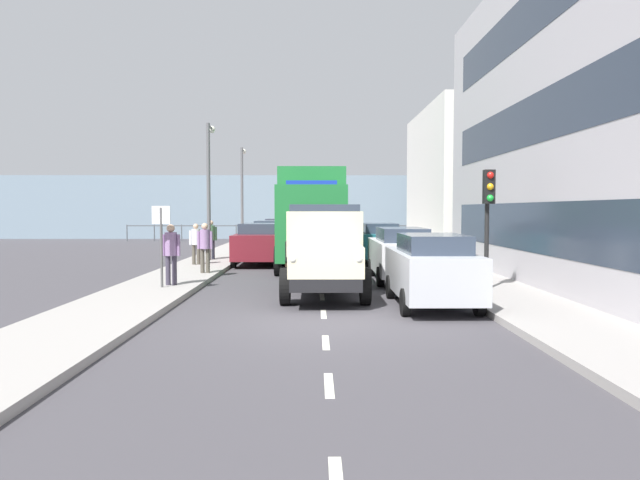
{
  "coord_description": "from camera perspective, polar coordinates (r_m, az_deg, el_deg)",
  "views": [
    {
      "loc": [
        0.18,
        11.77,
        2.3
      ],
      "look_at": [
        0.0,
        -10.83,
        1.12
      ],
      "focal_mm": 32.81,
      "sensor_mm": 36.0,
      "label": 1
    }
  ],
  "objects": [
    {
      "name": "sea_horizon",
      "position": [
        46.43,
        -0.22,
        3.23
      ],
      "size": [
        80.0,
        0.8,
        5.0
      ],
      "primitive_type": "cube",
      "color": "gray",
      "rests_on": "ground_plane"
    },
    {
      "name": "pedestrian_couple_a",
      "position": [
        17.14,
        -14.33,
        -0.88
      ],
      "size": [
        0.53,
        0.34,
        1.73
      ],
      "color": "#383342",
      "rests_on": "sidewalk_right"
    },
    {
      "name": "traffic_light_near",
      "position": [
        16.17,
        16.09,
        3.49
      ],
      "size": [
        0.28,
        0.41,
        3.2
      ],
      "color": "black",
      "rests_on": "sidewalk_left"
    },
    {
      "name": "ground_plane",
      "position": [
        23.21,
        -0.0,
        -2.7
      ],
      "size": [
        80.0,
        80.0,
        0.0
      ],
      "primitive_type": "plane",
      "color": "#423F44"
    },
    {
      "name": "street_sign",
      "position": [
        16.68,
        -15.22,
        0.77
      ],
      "size": [
        0.5,
        0.07,
        2.25
      ],
      "color": "#4C4C4C",
      "rests_on": "sidewalk_right"
    },
    {
      "name": "sidewalk_left",
      "position": [
        23.71,
        11.43,
        -2.46
      ],
      "size": [
        2.36,
        40.68,
        0.15
      ],
      "primitive_type": "cube",
      "color": "#9E9993",
      "rests_on": "ground_plane"
    },
    {
      "name": "pedestrian_in_dark_coat",
      "position": [
        25.83,
        -10.59,
        0.36
      ],
      "size": [
        0.53,
        0.34,
        1.68
      ],
      "color": "black",
      "rests_on": "sidewalk_right"
    },
    {
      "name": "car_red_oppositeside_2",
      "position": [
        36.97,
        -4.14,
        0.79
      ],
      "size": [
        1.84,
        3.93,
        1.72
      ],
      "color": "#B21E1E",
      "rests_on": "ground_plane"
    },
    {
      "name": "road_centreline_markings",
      "position": [
        22.13,
        0.02,
        -2.97
      ],
      "size": [
        0.12,
        35.74,
        0.01
      ],
      "color": "silver",
      "rests_on": "ground_plane"
    },
    {
      "name": "car_grey_oppositeside_1",
      "position": [
        30.54,
        -4.92,
        0.34
      ],
      "size": [
        1.87,
        4.39,
        1.72
      ],
      "color": "slate",
      "rests_on": "ground_plane"
    },
    {
      "name": "car_white_kerbside_1",
      "position": [
        18.93,
        7.88,
        -1.29
      ],
      "size": [
        1.8,
        4.46,
        1.72
      ],
      "color": "white",
      "rests_on": "ground_plane"
    },
    {
      "name": "building_far_block",
      "position": [
        34.74,
        16.67,
        5.59
      ],
      "size": [
        8.24,
        11.18,
        7.92
      ],
      "color": "silver",
      "rests_on": "ground_plane"
    },
    {
      "name": "pedestrian_by_lamp",
      "position": [
        20.17,
        -11.16,
        -0.35
      ],
      "size": [
        0.53,
        0.34,
        1.69
      ],
      "color": "#4C473D",
      "rests_on": "sidewalk_right"
    },
    {
      "name": "pedestrian_near_railing",
      "position": [
        23.35,
        -12.01,
        -0.06
      ],
      "size": [
        0.53,
        0.34,
        1.6
      ],
      "color": "#4C473D",
      "rests_on": "sidewalk_right"
    },
    {
      "name": "car_silver_kerbside_near",
      "position": [
        14.07,
        10.8,
        -2.8
      ],
      "size": [
        1.78,
        4.09,
        1.72
      ],
      "color": "#B7BABF",
      "rests_on": "ground_plane"
    },
    {
      "name": "truck_vintage_cream",
      "position": [
        15.34,
        0.43,
        -1.2
      ],
      "size": [
        2.17,
        5.64,
        2.43
      ],
      "color": "black",
      "rests_on": "ground_plane"
    },
    {
      "name": "lorry_cargo_green",
      "position": [
        23.06,
        -0.78,
        2.43
      ],
      "size": [
        2.58,
        8.2,
        3.87
      ],
      "color": "#1E7033",
      "rests_on": "ground_plane"
    },
    {
      "name": "car_maroon_oppositeside_0",
      "position": [
        24.55,
        -6.02,
        -0.31
      ],
      "size": [
        1.89,
        4.32,
        1.72
      ],
      "color": "maroon",
      "rests_on": "ground_plane"
    },
    {
      "name": "car_teal_kerbside_2",
      "position": [
        25.31,
        5.77,
        -0.22
      ],
      "size": [
        1.77,
        3.85,
        1.72
      ],
      "color": "#1E6670",
      "rests_on": "ground_plane"
    },
    {
      "name": "sidewalk_right",
      "position": [
        23.64,
        -11.47,
        -2.48
      ],
      "size": [
        2.36,
        40.68,
        0.15
      ],
      "primitive_type": "cube",
      "color": "#9E9993",
      "rests_on": "ground_plane"
    },
    {
      "name": "seawall_railing",
      "position": [
        42.86,
        -0.2,
        1.13
      ],
      "size": [
        28.08,
        0.08,
        1.2
      ],
      "color": "#4C5156",
      "rests_on": "ground_plane"
    },
    {
      "name": "lamp_post_promenade",
      "position": [
        25.52,
        -10.76,
        5.98
      ],
      "size": [
        0.32,
        1.14,
        5.81
      ],
      "color": "#59595B",
      "rests_on": "sidewalk_right"
    },
    {
      "name": "lamp_post_far",
      "position": [
        35.51,
        -7.59,
        5.19
      ],
      "size": [
        0.32,
        1.14,
        5.86
      ],
      "color": "#59595B",
      "rests_on": "sidewalk_right"
    }
  ]
}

